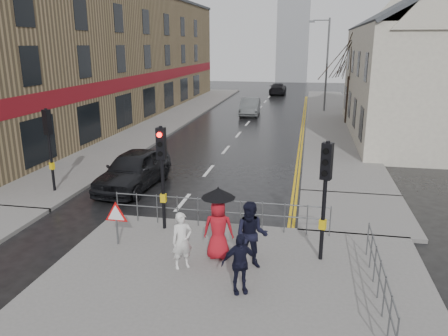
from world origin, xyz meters
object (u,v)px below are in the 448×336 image
at_px(pedestrian_with_umbrella, 218,221).
at_px(car_mid, 250,107).
at_px(pedestrian_d, 240,263).
at_px(pedestrian_b, 251,235).
at_px(pedestrian_a, 182,241).
at_px(car_parked, 134,170).

bearing_deg(pedestrian_with_umbrella, car_mid, 95.88).
bearing_deg(pedestrian_with_umbrella, pedestrian_d, -62.34).
distance_m(pedestrian_b, car_mid, 27.16).
bearing_deg(pedestrian_a, pedestrian_b, -22.79).
relative_size(pedestrian_a, car_parked, 0.33).
bearing_deg(pedestrian_a, pedestrian_with_umbrella, 6.53).
bearing_deg(pedestrian_b, car_parked, 132.64).
xyz_separation_m(pedestrian_b, car_parked, (-5.89, 6.18, -0.26)).
bearing_deg(pedestrian_d, car_mid, 74.27).
height_order(pedestrian_with_umbrella, car_mid, pedestrian_with_umbrella).
relative_size(pedestrian_d, car_parked, 0.32).
xyz_separation_m(pedestrian_d, car_parked, (-5.78, 7.47, -0.10)).
xyz_separation_m(pedestrian_with_umbrella, pedestrian_d, (0.86, -1.64, -0.36)).
bearing_deg(pedestrian_d, pedestrian_with_umbrella, 94.66).
relative_size(pedestrian_b, pedestrian_with_umbrella, 0.89).
bearing_deg(pedestrian_d, pedestrian_a, 128.88).
height_order(pedestrian_b, car_mid, pedestrian_b).
relative_size(pedestrian_b, car_mid, 0.41).
height_order(pedestrian_a, pedestrian_d, pedestrian_a).
xyz_separation_m(pedestrian_a, pedestrian_d, (1.70, -0.91, -0.02)).
xyz_separation_m(pedestrian_a, car_parked, (-4.08, 6.56, -0.12)).
bearing_deg(pedestrian_with_umbrella, pedestrian_b, -20.06).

